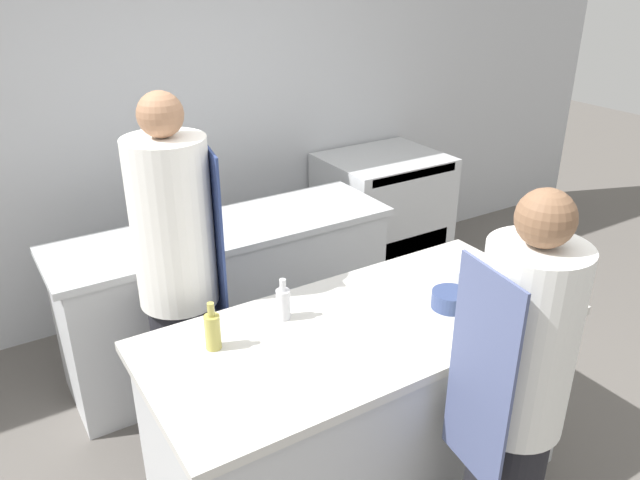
% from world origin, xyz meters
% --- Properties ---
extents(wall_back, '(8.00, 0.06, 2.80)m').
position_xyz_m(wall_back, '(0.00, 2.13, 1.40)').
color(wall_back, silver).
rests_on(wall_back, ground_plane).
extents(prep_counter, '(1.86, 0.84, 0.89)m').
position_xyz_m(prep_counter, '(0.00, 0.00, 0.45)').
color(prep_counter, silver).
rests_on(prep_counter, ground_plane).
extents(pass_counter, '(1.98, 0.60, 0.89)m').
position_xyz_m(pass_counter, '(-0.08, 1.25, 0.45)').
color(pass_counter, silver).
rests_on(pass_counter, ground_plane).
extents(oven_range, '(0.87, 0.72, 0.94)m').
position_xyz_m(oven_range, '(1.41, 1.72, 0.47)').
color(oven_range, silver).
rests_on(oven_range, ground_plane).
extents(chef_at_prep_near, '(0.37, 0.36, 1.66)m').
position_xyz_m(chef_at_prep_near, '(0.19, -0.65, 0.83)').
color(chef_at_prep_near, black).
rests_on(chef_at_prep_near, ground_plane).
extents(chef_at_stove, '(0.40, 0.39, 1.80)m').
position_xyz_m(chef_at_stove, '(-0.55, 0.70, 0.91)').
color(chef_at_stove, black).
rests_on(chef_at_stove, ground_plane).
extents(bottle_olive_oil, '(0.06, 0.06, 0.19)m').
position_xyz_m(bottle_olive_oil, '(-0.27, 0.22, 0.97)').
color(bottle_olive_oil, silver).
rests_on(bottle_olive_oil, prep_counter).
extents(bottle_vinegar, '(0.07, 0.07, 0.22)m').
position_xyz_m(bottle_vinegar, '(0.37, -0.31, 0.98)').
color(bottle_vinegar, '#19471E').
rests_on(bottle_vinegar, prep_counter).
extents(bottle_wine, '(0.06, 0.06, 0.20)m').
position_xyz_m(bottle_wine, '(-0.61, 0.17, 0.97)').
color(bottle_wine, '#B2A84C').
rests_on(bottle_wine, prep_counter).
extents(bowl_mixing_large, '(0.16, 0.16, 0.08)m').
position_xyz_m(bowl_mixing_large, '(0.40, -0.09, 0.93)').
color(bowl_mixing_large, navy).
rests_on(bowl_mixing_large, prep_counter).
extents(bowl_prep_small, '(0.22, 0.22, 0.07)m').
position_xyz_m(bowl_prep_small, '(0.65, 0.08, 0.93)').
color(bowl_prep_small, '#B7BABC').
rests_on(bowl_prep_small, prep_counter).
extents(stockpot, '(0.22, 0.22, 0.23)m').
position_xyz_m(stockpot, '(-0.46, 1.27, 1.00)').
color(stockpot, silver).
rests_on(stockpot, pass_counter).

